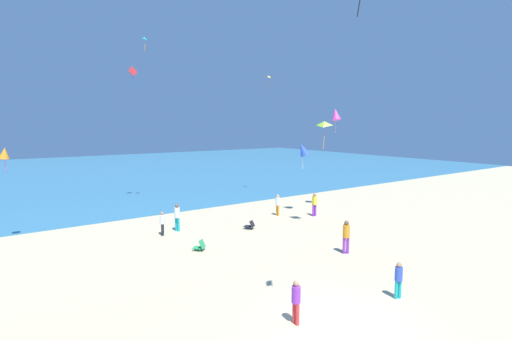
# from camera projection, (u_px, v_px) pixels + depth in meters

# --- Properties ---
(ground_plane) EXTENTS (120.00, 120.00, 0.00)m
(ground_plane) POSITION_uv_depth(u_px,v_px,m) (204.00, 247.00, 20.81)
(ground_plane) COLOR #C6B58C
(ocean_water) EXTENTS (120.00, 60.00, 0.05)m
(ocean_water) POSITION_uv_depth(u_px,v_px,m) (76.00, 173.00, 52.35)
(ocean_water) COLOR teal
(ocean_water) RESTS_ON ground_plane
(beach_chair_far_right) EXTENTS (0.78, 0.82, 0.56)m
(beach_chair_far_right) POSITION_uv_depth(u_px,v_px,m) (250.00, 225.00, 24.49)
(beach_chair_far_right) COLOR black
(beach_chair_far_right) RESTS_ON ground_plane
(beach_chair_mid_beach) EXTENTS (0.78, 0.79, 0.59)m
(beach_chair_mid_beach) POSITION_uv_depth(u_px,v_px,m) (200.00, 246.00, 20.29)
(beach_chair_mid_beach) COLOR #2D9956
(beach_chair_mid_beach) RESTS_ON ground_plane
(person_0) EXTENTS (0.36, 0.36, 1.46)m
(person_0) POSITION_uv_depth(u_px,v_px,m) (399.00, 278.00, 14.62)
(person_0) COLOR #19ADB2
(person_0) RESTS_ON ground_plane
(person_1) EXTENTS (0.34, 0.34, 1.60)m
(person_1) POSITION_uv_depth(u_px,v_px,m) (278.00, 203.00, 28.03)
(person_1) COLOR orange
(person_1) RESTS_ON ground_plane
(person_2) EXTENTS (0.46, 0.46, 1.76)m
(person_2) POSITION_uv_depth(u_px,v_px,m) (177.00, 215.00, 23.91)
(person_2) COLOR #19ADB2
(person_2) RESTS_ON ground_plane
(person_3) EXTENTS (0.32, 0.32, 1.54)m
(person_3) POSITION_uv_depth(u_px,v_px,m) (296.00, 299.00, 12.72)
(person_3) COLOR red
(person_3) RESTS_ON ground_plane
(person_4) EXTENTS (0.37, 0.37, 1.72)m
(person_4) POSITION_uv_depth(u_px,v_px,m) (314.00, 203.00, 27.88)
(person_4) COLOR purple
(person_4) RESTS_ON ground_plane
(person_5) EXTENTS (0.41, 0.41, 1.48)m
(person_5) POSITION_uv_depth(u_px,v_px,m) (162.00, 222.00, 22.98)
(person_5) COLOR black
(person_5) RESTS_ON ground_plane
(person_6) EXTENTS (0.47, 0.47, 1.77)m
(person_6) POSITION_uv_depth(u_px,v_px,m) (346.00, 235.00, 19.73)
(person_6) COLOR purple
(person_6) RESTS_ON ground_plane
(kite_yellow) EXTENTS (0.48, 0.43, 1.02)m
(kite_yellow) POSITION_uv_depth(u_px,v_px,m) (269.00, 77.00, 34.87)
(kite_yellow) COLOR yellow
(kite_orange) EXTENTS (0.80, 0.80, 1.37)m
(kite_orange) POSITION_uv_depth(u_px,v_px,m) (4.00, 153.00, 20.82)
(kite_orange) COLOR orange
(kite_lime) EXTENTS (0.89, 0.95, 1.84)m
(kite_lime) POSITION_uv_depth(u_px,v_px,m) (324.00, 124.00, 23.70)
(kite_lime) COLOR #99DB33
(kite_magenta) EXTENTS (0.89, 1.03, 1.92)m
(kite_magenta) POSITION_uv_depth(u_px,v_px,m) (336.00, 114.00, 29.22)
(kite_magenta) COLOR #DB3DA8
(kite_teal) EXTENTS (0.58, 0.59, 1.12)m
(kite_teal) POSITION_uv_depth(u_px,v_px,m) (145.00, 38.00, 29.68)
(kite_teal) COLOR #1EADAD
(kite_red) EXTENTS (0.81, 0.32, 1.70)m
(kite_red) POSITION_uv_depth(u_px,v_px,m) (133.00, 72.00, 31.04)
(kite_red) COLOR red
(kite_blue) EXTENTS (1.27, 1.09, 2.09)m
(kite_blue) POSITION_uv_depth(u_px,v_px,m) (303.00, 149.00, 28.26)
(kite_blue) COLOR blue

